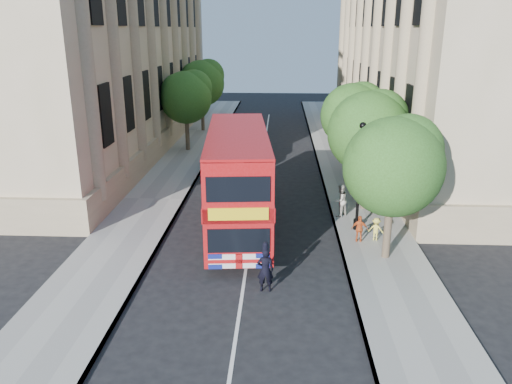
# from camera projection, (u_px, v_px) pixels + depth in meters

# --- Properties ---
(ground) EXTENTS (120.00, 120.00, 0.00)m
(ground) POSITION_uv_depth(u_px,v_px,m) (243.00, 291.00, 18.44)
(ground) COLOR black
(ground) RESTS_ON ground
(pavement_right) EXTENTS (3.50, 80.00, 0.12)m
(pavement_right) POSITION_uv_depth(u_px,v_px,m) (359.00, 203.00, 27.65)
(pavement_right) COLOR gray
(pavement_right) RESTS_ON ground
(pavement_left) EXTENTS (3.50, 80.00, 0.12)m
(pavement_left) POSITION_uv_depth(u_px,v_px,m) (155.00, 199.00, 28.19)
(pavement_left) COLOR gray
(pavement_left) RESTS_ON ground
(building_right) EXTENTS (12.00, 38.00, 18.00)m
(building_right) POSITION_uv_depth(u_px,v_px,m) (447.00, 32.00, 37.77)
(building_right) COLOR tan
(building_right) RESTS_ON ground
(building_left) EXTENTS (12.00, 38.00, 18.00)m
(building_left) POSITION_uv_depth(u_px,v_px,m) (89.00, 32.00, 39.06)
(building_left) COLOR tan
(building_left) RESTS_ON ground
(tree_right_near) EXTENTS (4.00, 4.00, 6.08)m
(tree_right_near) POSITION_uv_depth(u_px,v_px,m) (395.00, 161.00, 19.73)
(tree_right_near) COLOR #473828
(tree_right_near) RESTS_ON ground
(tree_right_mid) EXTENTS (4.20, 4.20, 6.37)m
(tree_right_mid) POSITION_uv_depth(u_px,v_px,m) (370.00, 128.00, 25.36)
(tree_right_mid) COLOR #473828
(tree_right_mid) RESTS_ON ground
(tree_right_far) EXTENTS (4.00, 4.00, 6.15)m
(tree_right_far) POSITION_uv_depth(u_px,v_px,m) (353.00, 112.00, 31.09)
(tree_right_far) COLOR #473828
(tree_right_far) RESTS_ON ground
(tree_left_far) EXTENTS (4.00, 4.00, 6.30)m
(tree_left_far) POSITION_uv_depth(u_px,v_px,m) (186.00, 94.00, 38.25)
(tree_left_far) COLOR #473828
(tree_left_far) RESTS_ON ground
(tree_left_back) EXTENTS (4.20, 4.20, 6.65)m
(tree_left_back) POSITION_uv_depth(u_px,v_px,m) (202.00, 81.00, 45.76)
(tree_left_back) COLOR #473828
(tree_left_back) RESTS_ON ground
(lamp_post) EXTENTS (0.32, 0.32, 5.16)m
(lamp_post) POSITION_uv_depth(u_px,v_px,m) (359.00, 181.00, 23.12)
(lamp_post) COLOR black
(lamp_post) RESTS_ON pavement_right
(double_decker_bus) EXTENTS (3.55, 10.37, 4.70)m
(double_decker_bus) POSITION_uv_depth(u_px,v_px,m) (238.00, 178.00, 23.30)
(double_decker_bus) COLOR #A30B0D
(double_decker_bus) RESTS_ON ground
(box_van) EXTENTS (2.11, 4.84, 2.73)m
(box_van) POSITION_uv_depth(u_px,v_px,m) (231.00, 152.00, 33.61)
(box_van) COLOR black
(box_van) RESTS_ON ground
(police_constable) EXTENTS (0.63, 0.42, 1.70)m
(police_constable) POSITION_uv_depth(u_px,v_px,m) (265.00, 270.00, 18.24)
(police_constable) COLOR black
(police_constable) RESTS_ON ground
(woman_pedestrian) EXTENTS (1.03, 1.02, 1.68)m
(woman_pedestrian) POSITION_uv_depth(u_px,v_px,m) (340.00, 200.00, 25.28)
(woman_pedestrian) COLOR beige
(woman_pedestrian) RESTS_ON pavement_right
(child_a) EXTENTS (0.76, 0.40, 1.23)m
(child_a) POSITION_uv_depth(u_px,v_px,m) (360.00, 229.00, 22.27)
(child_a) COLOR #D55A25
(child_a) RESTS_ON pavement_right
(child_b) EXTENTS (0.78, 0.60, 1.06)m
(child_b) POSITION_uv_depth(u_px,v_px,m) (376.00, 229.00, 22.48)
(child_b) COLOR #E5D64E
(child_b) RESTS_ON pavement_right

